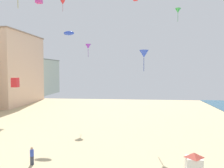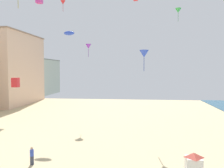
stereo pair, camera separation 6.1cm
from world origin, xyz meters
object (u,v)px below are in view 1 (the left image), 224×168
object	(u,v)px
lifeguard_stand	(194,162)
kite_red_box	(15,82)
kite_flyer	(32,155)
kite_green_delta	(178,11)
kite_blue_delta	(144,54)
kite_red_delta	(63,2)
kite_blue_parafoil	(69,33)
kite_purple_delta	(88,46)

from	to	relation	value
lifeguard_stand	kite_red_box	xyz separation A→B (m)	(-24.54, 20.34, 4.61)
kite_flyer	kite_red_box	bearing A→B (deg)	-69.78
lifeguard_stand	kite_green_delta	xyz separation A→B (m)	(2.59, 23.30, 16.55)
kite_flyer	lifeguard_stand	bearing A→B (deg)	157.56
kite_flyer	kite_red_box	distance (m)	21.61
lifeguard_stand	kite_blue_delta	world-z (taller)	kite_blue_delta
lifeguard_stand	kite_red_delta	xyz separation A→B (m)	(-16.55, 21.64, 17.98)
kite_blue_delta	kite_flyer	bearing A→B (deg)	-129.62
kite_blue_parafoil	kite_green_delta	bearing A→B (deg)	10.28
kite_green_delta	lifeguard_stand	bearing A→B (deg)	-96.34
kite_flyer	kite_red_delta	world-z (taller)	kite_red_delta
kite_flyer	kite_blue_delta	size ratio (longest dim) A/B	0.57
kite_green_delta	kite_purple_delta	world-z (taller)	kite_green_delta
kite_flyer	kite_red_box	size ratio (longest dim) A/B	1.02
kite_green_delta	kite_red_box	distance (m)	29.79
kite_red_delta	kite_red_box	size ratio (longest dim) A/B	1.13
lifeguard_stand	kite_purple_delta	world-z (taller)	kite_purple_delta
lifeguard_stand	kite_blue_delta	bearing A→B (deg)	82.35
kite_red_delta	kite_purple_delta	size ratio (longest dim) A/B	0.77
kite_blue_delta	kite_blue_parafoil	size ratio (longest dim) A/B	1.66
lifeguard_stand	kite_blue_delta	distance (m)	17.77
kite_red_box	kite_blue_parafoil	size ratio (longest dim) A/B	0.93
kite_flyer	lifeguard_stand	world-z (taller)	lifeguard_stand
kite_red_box	kite_blue_parafoil	bearing A→B (deg)	-1.52
kite_green_delta	kite_blue_parafoil	bearing A→B (deg)	-169.72
lifeguard_stand	kite_red_delta	bearing A→B (deg)	107.69
kite_green_delta	kite_red_delta	size ratio (longest dim) A/B	1.20
kite_green_delta	kite_red_box	world-z (taller)	kite_green_delta
lifeguard_stand	kite_purple_delta	xyz separation A→B (m)	(-13.03, 25.30, 11.03)
kite_green_delta	kite_red_delta	world-z (taller)	kite_red_delta
lifeguard_stand	kite_blue_parafoil	bearing A→B (deg)	107.20
kite_flyer	kite_green_delta	distance (m)	31.52
kite_green_delta	kite_blue_delta	size ratio (longest dim) A/B	0.76
kite_purple_delta	kite_flyer	bearing A→B (deg)	-91.25
kite_blue_delta	kite_purple_delta	bearing A→B (deg)	133.74
lifeguard_stand	kite_blue_delta	xyz separation A→B (m)	(-3.21, 15.04, 8.90)
kite_green_delta	kite_blue_delta	world-z (taller)	kite_green_delta
kite_red_delta	kite_purple_delta	distance (m)	8.61
kite_green_delta	kite_red_box	xyz separation A→B (m)	(-27.13, -2.96, -11.94)
lifeguard_stand	kite_flyer	bearing A→B (deg)	149.45
kite_blue_parafoil	kite_purple_delta	bearing A→B (deg)	68.42
kite_blue_delta	kite_blue_parafoil	bearing A→B (deg)	156.99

